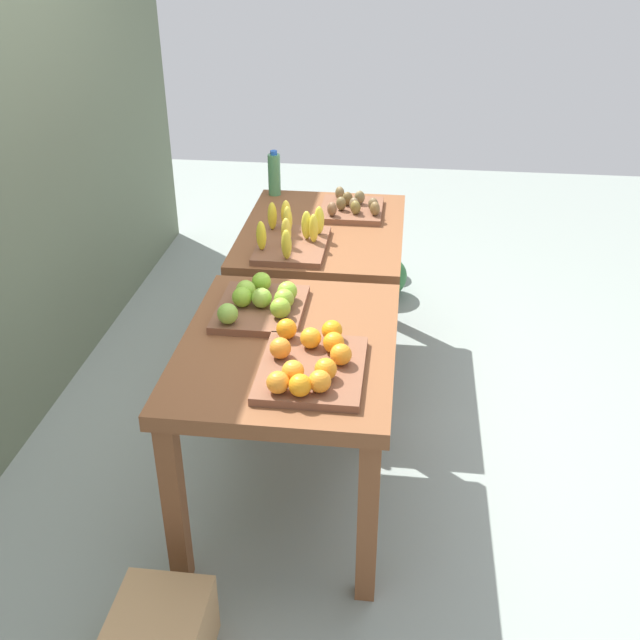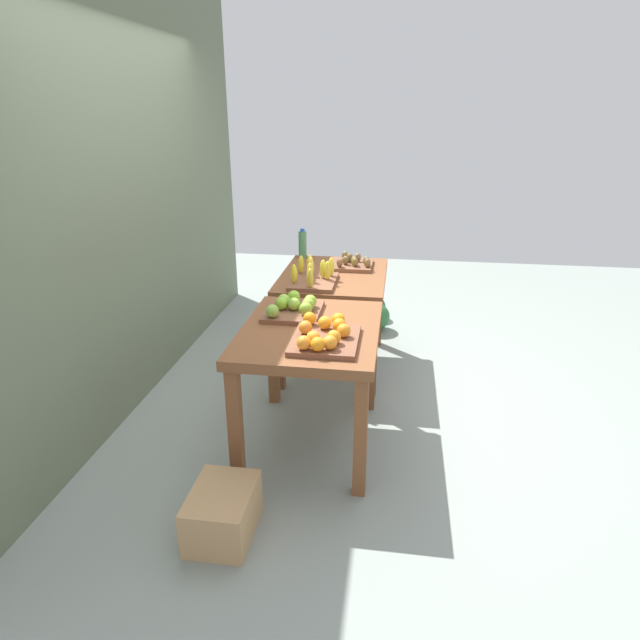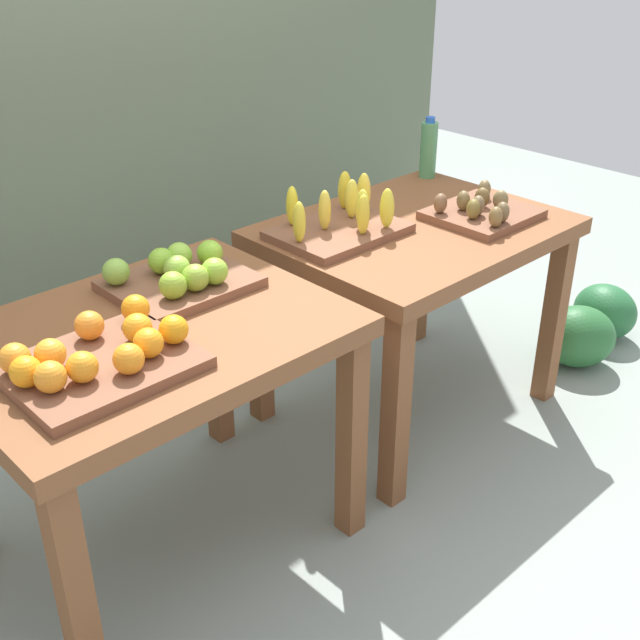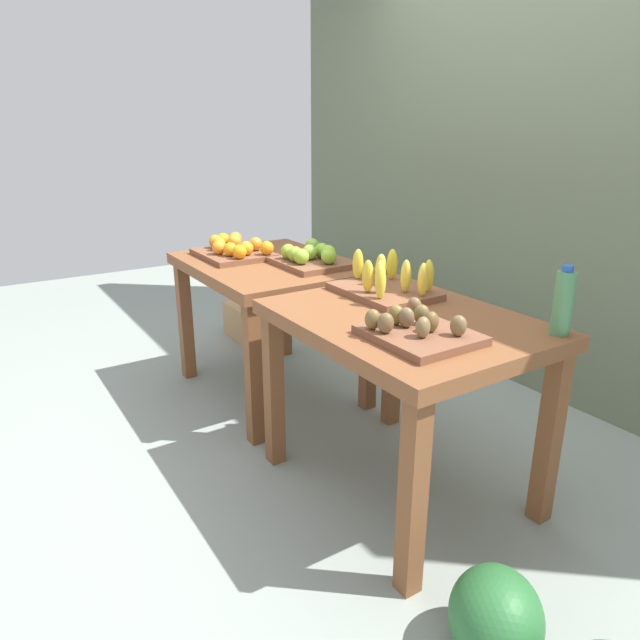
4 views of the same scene
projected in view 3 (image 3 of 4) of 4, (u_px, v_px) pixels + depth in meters
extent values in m
plane|color=gray|center=(302.00, 465.00, 2.88)|extent=(8.00, 8.00, 0.00)
cube|color=brown|center=(148.00, 337.00, 2.19)|extent=(1.04, 0.80, 0.06)
cube|color=brown|center=(76.00, 599.00, 1.87)|extent=(0.07, 0.07, 0.71)
cube|color=brown|center=(352.00, 437.00, 2.43)|extent=(0.07, 0.07, 0.71)
cube|color=brown|center=(216.00, 355.00, 2.87)|extent=(0.07, 0.07, 0.71)
cube|color=brown|center=(415.00, 232.00, 2.87)|extent=(1.04, 0.80, 0.06)
cube|color=brown|center=(396.00, 411.00, 2.55)|extent=(0.07, 0.07, 0.71)
cube|color=brown|center=(554.00, 318.00, 3.11)|extent=(0.07, 0.07, 0.71)
cube|color=brown|center=(259.00, 336.00, 2.99)|extent=(0.07, 0.07, 0.71)
cube|color=brown|center=(420.00, 266.00, 3.55)|extent=(0.07, 0.07, 0.71)
cube|color=brown|center=(101.00, 366.00, 1.97)|extent=(0.44, 0.36, 0.03)
sphere|color=orange|center=(82.00, 367.00, 1.86)|extent=(0.10, 0.10, 0.08)
sphere|color=orange|center=(137.00, 328.00, 2.03)|extent=(0.11, 0.11, 0.08)
sphere|color=orange|center=(15.00, 358.00, 1.90)|extent=(0.08, 0.08, 0.08)
sphere|color=orange|center=(89.00, 325.00, 2.05)|extent=(0.09, 0.09, 0.08)
sphere|color=orange|center=(50.00, 377.00, 1.83)|extent=(0.11, 0.11, 0.08)
sphere|color=orange|center=(50.00, 354.00, 1.92)|extent=(0.11, 0.11, 0.08)
sphere|color=orange|center=(129.00, 359.00, 1.90)|extent=(0.11, 0.11, 0.08)
sphere|color=orange|center=(174.00, 329.00, 2.03)|extent=(0.10, 0.10, 0.08)
sphere|color=orange|center=(136.00, 309.00, 2.13)|extent=(0.10, 0.10, 0.08)
sphere|color=orange|center=(26.00, 372.00, 1.85)|extent=(0.08, 0.08, 0.08)
sphere|color=orange|center=(148.00, 343.00, 1.96)|extent=(0.09, 0.09, 0.08)
cube|color=brown|center=(180.00, 284.00, 2.39)|extent=(0.40, 0.34, 0.03)
sphere|color=#83BA30|center=(161.00, 261.00, 2.40)|extent=(0.08, 0.08, 0.08)
sphere|color=#88AE32|center=(195.00, 278.00, 2.29)|extent=(0.10, 0.10, 0.08)
sphere|color=#85AF2F|center=(173.00, 285.00, 2.25)|extent=(0.11, 0.11, 0.08)
sphere|color=#85B92F|center=(210.00, 253.00, 2.45)|extent=(0.11, 0.11, 0.08)
sphere|color=#8ABE34|center=(215.00, 271.00, 2.33)|extent=(0.09, 0.09, 0.08)
sphere|color=#90C03B|center=(179.00, 255.00, 2.43)|extent=(0.10, 0.10, 0.08)
sphere|color=#8DB73E|center=(177.00, 268.00, 2.35)|extent=(0.11, 0.11, 0.08)
sphere|color=#83B340|center=(116.00, 272.00, 2.33)|extent=(0.11, 0.11, 0.08)
cube|color=brown|center=(339.00, 231.00, 2.75)|extent=(0.44, 0.32, 0.03)
ellipsoid|color=yellow|center=(387.00, 208.00, 2.71)|extent=(0.06, 0.06, 0.14)
ellipsoid|color=yellow|center=(362.00, 209.00, 2.70)|extent=(0.05, 0.06, 0.14)
ellipsoid|color=yellow|center=(325.00, 210.00, 2.70)|extent=(0.06, 0.06, 0.14)
ellipsoid|color=yellow|center=(292.00, 206.00, 2.73)|extent=(0.06, 0.07, 0.14)
ellipsoid|color=yellow|center=(352.00, 199.00, 2.80)|extent=(0.06, 0.06, 0.14)
ellipsoid|color=yellow|center=(364.00, 192.00, 2.86)|extent=(0.06, 0.06, 0.14)
ellipsoid|color=yellow|center=(363.00, 215.00, 2.66)|extent=(0.06, 0.06, 0.14)
ellipsoid|color=yellow|center=(299.00, 222.00, 2.60)|extent=(0.06, 0.07, 0.14)
ellipsoid|color=yellow|center=(345.00, 190.00, 2.88)|extent=(0.06, 0.06, 0.14)
cube|color=brown|center=(482.00, 214.00, 2.90)|extent=(0.36, 0.32, 0.03)
ellipsoid|color=brown|center=(482.00, 197.00, 2.91)|extent=(0.06, 0.07, 0.07)
ellipsoid|color=brown|center=(496.00, 217.00, 2.73)|extent=(0.07, 0.07, 0.07)
ellipsoid|color=brown|center=(463.00, 201.00, 2.88)|extent=(0.07, 0.07, 0.07)
ellipsoid|color=brown|center=(501.00, 200.00, 2.88)|extent=(0.06, 0.07, 0.07)
ellipsoid|color=olive|center=(473.00, 209.00, 2.80)|extent=(0.07, 0.07, 0.07)
ellipsoid|color=brown|center=(440.00, 203.00, 2.85)|extent=(0.07, 0.07, 0.07)
ellipsoid|color=brown|center=(502.00, 212.00, 2.77)|extent=(0.07, 0.07, 0.07)
ellipsoid|color=brown|center=(484.00, 189.00, 2.99)|extent=(0.07, 0.07, 0.07)
ellipsoid|color=brown|center=(478.00, 205.00, 2.83)|extent=(0.07, 0.07, 0.07)
cylinder|color=#4C8C59|center=(428.00, 150.00, 3.28)|extent=(0.07, 0.07, 0.23)
cylinder|color=blue|center=(430.00, 120.00, 3.22)|extent=(0.04, 0.04, 0.02)
ellipsoid|color=#266436|center=(605.00, 311.00, 3.67)|extent=(0.28, 0.31, 0.25)
ellipsoid|color=#296732|center=(578.00, 336.00, 3.44)|extent=(0.41, 0.41, 0.27)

